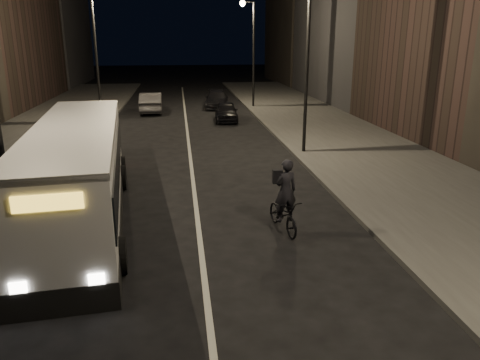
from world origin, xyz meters
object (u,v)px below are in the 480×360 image
object	(u,v)px
cyclist_on_bicycle	(284,207)
car_mid	(151,102)
car_far	(217,99)
streetlight_right_far	(250,40)
streetlight_left_far	(99,40)
car_near	(226,112)
city_bus	(79,169)
streetlight_right_mid	(302,42)

from	to	relation	value
cyclist_on_bicycle	car_mid	bearing A→B (deg)	91.43
car_far	streetlight_right_far	bearing A→B (deg)	-4.85
streetlight_left_far	cyclist_on_bicycle	world-z (taller)	streetlight_left_far
streetlight_left_far	car_near	distance (m)	9.37
car_near	cyclist_on_bicycle	bearing A→B (deg)	-86.92
cyclist_on_bicycle	car_mid	world-z (taller)	cyclist_on_bicycle
city_bus	streetlight_left_far	bearing A→B (deg)	89.79
streetlight_left_far	car_mid	distance (m)	7.05
city_bus	car_far	distance (m)	24.84
cyclist_on_bicycle	car_far	size ratio (longest dim) A/B	0.49
streetlight_right_mid	streetlight_left_far	xyz separation A→B (m)	(-10.66, 10.00, 0.00)
streetlight_right_far	city_bus	bearing A→B (deg)	-110.81
city_bus	cyclist_on_bicycle	distance (m)	6.43
car_mid	car_near	bearing A→B (deg)	138.06
streetlight_left_far	car_far	world-z (taller)	streetlight_left_far
cyclist_on_bicycle	car_far	world-z (taller)	cyclist_on_bicycle
streetlight_left_far	cyclist_on_bicycle	distance (m)	21.32
car_far	car_near	bearing A→B (deg)	-82.93
streetlight_left_far	car_mid	size ratio (longest dim) A/B	1.74
car_mid	car_far	xyz separation A→B (m)	(5.23, 1.94, -0.10)
cyclist_on_bicycle	car_far	xyz separation A→B (m)	(0.15, 25.80, -0.09)
streetlight_left_far	streetlight_right_far	bearing A→B (deg)	29.36
streetlight_right_far	streetlight_left_far	size ratio (longest dim) A/B	1.00
streetlight_right_mid	city_bus	bearing A→B (deg)	-139.97
streetlight_left_far	car_near	xyz separation A→B (m)	(8.10, 0.04, -4.71)
city_bus	car_near	size ratio (longest dim) A/B	3.01
streetlight_right_mid	streetlight_right_far	bearing A→B (deg)	90.00
streetlight_right_mid	streetlight_right_far	distance (m)	16.00
cyclist_on_bicycle	car_mid	distance (m)	24.40
car_near	car_mid	xyz separation A→B (m)	(-5.34, 4.54, 0.12)
city_bus	car_near	bearing A→B (deg)	64.17
car_mid	car_far	world-z (taller)	car_mid
streetlight_right_mid	streetlight_left_far	bearing A→B (deg)	136.84
city_bus	car_mid	xyz separation A→B (m)	(1.03, 22.08, -0.89)
car_near	car_mid	bearing A→B (deg)	143.44
car_far	car_mid	bearing A→B (deg)	-153.50
car_near	car_mid	distance (m)	7.01
city_bus	car_far	size ratio (longest dim) A/B	2.51
streetlight_left_far	car_mid	world-z (taller)	streetlight_left_far
city_bus	car_near	world-z (taller)	city_bus
city_bus	cyclist_on_bicycle	bearing A→B (deg)	-22.10
city_bus	car_near	distance (m)	18.69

